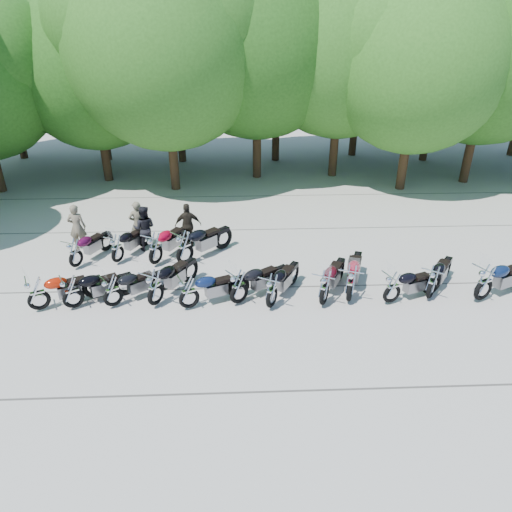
{
  "coord_description": "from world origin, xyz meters",
  "views": [
    {
      "loc": [
        -0.51,
        -10.62,
        7.24
      ],
      "look_at": [
        0.0,
        1.5,
        1.1
      ],
      "focal_mm": 32.0,
      "sensor_mm": 36.0,
      "label": 1
    }
  ],
  "objects_px": {
    "motorcycle_8": "(351,282)",
    "motorcycle_10": "(433,281)",
    "motorcycle_2": "(112,290)",
    "motorcycle_1": "(72,291)",
    "motorcycle_3": "(155,287)",
    "motorcycle_14": "(155,248)",
    "motorcycle_5": "(239,286)",
    "rider_1": "(144,228)",
    "rider_3": "(138,224)",
    "motorcycle_15": "(184,247)",
    "motorcycle_4": "(189,291)",
    "motorcycle_0": "(37,293)",
    "motorcycle_12": "(75,252)",
    "motorcycle_11": "(485,282)",
    "rider_2": "(188,225)",
    "rider_0": "(77,227)",
    "motorcycle_7": "(325,287)",
    "motorcycle_6": "(272,290)",
    "motorcycle_9": "(393,287)",
    "motorcycle_13": "(117,248)"
  },
  "relations": [
    {
      "from": "motorcycle_8",
      "to": "motorcycle_10",
      "type": "height_order",
      "value": "motorcycle_8"
    },
    {
      "from": "motorcycle_2",
      "to": "motorcycle_1",
      "type": "bearing_deg",
      "value": 55.77
    },
    {
      "from": "motorcycle_3",
      "to": "motorcycle_14",
      "type": "distance_m",
      "value": 2.56
    },
    {
      "from": "motorcycle_5",
      "to": "rider_1",
      "type": "height_order",
      "value": "rider_1"
    },
    {
      "from": "motorcycle_3",
      "to": "rider_3",
      "type": "distance_m",
      "value": 4.35
    },
    {
      "from": "motorcycle_15",
      "to": "rider_3",
      "type": "relative_size",
      "value": 1.45
    },
    {
      "from": "motorcycle_4",
      "to": "motorcycle_0",
      "type": "bearing_deg",
      "value": 65.4
    },
    {
      "from": "motorcycle_12",
      "to": "motorcycle_11",
      "type": "bearing_deg",
      "value": -165.91
    },
    {
      "from": "motorcycle_5",
      "to": "rider_2",
      "type": "height_order",
      "value": "rider_2"
    },
    {
      "from": "motorcycle_11",
      "to": "rider_1",
      "type": "relative_size",
      "value": 1.43
    },
    {
      "from": "motorcycle_3",
      "to": "motorcycle_8",
      "type": "xyz_separation_m",
      "value": [
        5.59,
        -0.02,
        0.02
      ]
    },
    {
      "from": "rider_0",
      "to": "motorcycle_12",
      "type": "bearing_deg",
      "value": 101.06
    },
    {
      "from": "motorcycle_15",
      "to": "rider_1",
      "type": "bearing_deg",
      "value": 4.61
    },
    {
      "from": "rider_0",
      "to": "motorcycle_7",
      "type": "bearing_deg",
      "value": 151.52
    },
    {
      "from": "motorcycle_14",
      "to": "motorcycle_15",
      "type": "xyz_separation_m",
      "value": [
        0.98,
        -0.04,
        0.04
      ]
    },
    {
      "from": "motorcycle_4",
      "to": "motorcycle_14",
      "type": "xyz_separation_m",
      "value": [
        -1.36,
        2.75,
        0.06
      ]
    },
    {
      "from": "motorcycle_0",
      "to": "motorcycle_12",
      "type": "height_order",
      "value": "motorcycle_0"
    },
    {
      "from": "motorcycle_1",
      "to": "rider_1",
      "type": "relative_size",
      "value": 1.27
    },
    {
      "from": "motorcycle_7",
      "to": "rider_1",
      "type": "distance_m",
      "value": 6.99
    },
    {
      "from": "motorcycle_0",
      "to": "motorcycle_6",
      "type": "height_order",
      "value": "motorcycle_6"
    },
    {
      "from": "rider_0",
      "to": "rider_2",
      "type": "distance_m",
      "value": 3.92
    },
    {
      "from": "motorcycle_3",
      "to": "motorcycle_15",
      "type": "bearing_deg",
      "value": -72.35
    },
    {
      "from": "motorcycle_1",
      "to": "rider_0",
      "type": "bearing_deg",
      "value": -15.63
    },
    {
      "from": "motorcycle_0",
      "to": "rider_0",
      "type": "distance_m",
      "value": 4.09
    },
    {
      "from": "motorcycle_8",
      "to": "rider_1",
      "type": "height_order",
      "value": "rider_1"
    },
    {
      "from": "motorcycle_4",
      "to": "motorcycle_9",
      "type": "relative_size",
      "value": 1.03
    },
    {
      "from": "motorcycle_4",
      "to": "motorcycle_13",
      "type": "distance_m",
      "value": 3.99
    },
    {
      "from": "rider_2",
      "to": "rider_3",
      "type": "height_order",
      "value": "rider_3"
    },
    {
      "from": "motorcycle_8",
      "to": "rider_2",
      "type": "distance_m",
      "value": 6.43
    },
    {
      "from": "motorcycle_10",
      "to": "rider_3",
      "type": "bearing_deg",
      "value": 14.11
    },
    {
      "from": "motorcycle_2",
      "to": "motorcycle_3",
      "type": "xyz_separation_m",
      "value": [
        1.2,
        0.02,
        0.07
      ]
    },
    {
      "from": "motorcycle_4",
      "to": "motorcycle_6",
      "type": "xyz_separation_m",
      "value": [
        2.33,
        -0.04,
        0.01
      ]
    },
    {
      "from": "motorcycle_12",
      "to": "rider_2",
      "type": "distance_m",
      "value": 3.92
    },
    {
      "from": "motorcycle_1",
      "to": "rider_3",
      "type": "relative_size",
      "value": 1.23
    },
    {
      "from": "motorcycle_13",
      "to": "motorcycle_9",
      "type": "bearing_deg",
      "value": -172.51
    },
    {
      "from": "rider_3",
      "to": "rider_2",
      "type": "bearing_deg",
      "value": 154.47
    },
    {
      "from": "motorcycle_3",
      "to": "motorcycle_10",
      "type": "bearing_deg",
      "value": -148.74
    },
    {
      "from": "motorcycle_13",
      "to": "rider_3",
      "type": "height_order",
      "value": "rider_3"
    },
    {
      "from": "motorcycle_5",
      "to": "motorcycle_11",
      "type": "relative_size",
      "value": 0.92
    },
    {
      "from": "motorcycle_0",
      "to": "motorcycle_14",
      "type": "distance_m",
      "value": 3.9
    },
    {
      "from": "rider_2",
      "to": "motorcycle_9",
      "type": "bearing_deg",
      "value": 138.26
    },
    {
      "from": "motorcycle_15",
      "to": "motorcycle_12",
      "type": "bearing_deg",
      "value": 45.44
    },
    {
      "from": "motorcycle_8",
      "to": "motorcycle_3",
      "type": "bearing_deg",
      "value": 20.15
    },
    {
      "from": "motorcycle_7",
      "to": "motorcycle_11",
      "type": "distance_m",
      "value": 4.64
    },
    {
      "from": "motorcycle_9",
      "to": "motorcycle_12",
      "type": "xyz_separation_m",
      "value": [
        -9.78,
        2.63,
        0.01
      ]
    },
    {
      "from": "motorcycle_3",
      "to": "motorcycle_15",
      "type": "height_order",
      "value": "motorcycle_15"
    },
    {
      "from": "motorcycle_15",
      "to": "motorcycle_1",
      "type": "bearing_deg",
      "value": 86.18
    },
    {
      "from": "motorcycle_2",
      "to": "motorcycle_14",
      "type": "bearing_deg",
      "value": -54.18
    },
    {
      "from": "motorcycle_6",
      "to": "motorcycle_7",
      "type": "bearing_deg",
      "value": -147.71
    },
    {
      "from": "rider_3",
      "to": "motorcycle_6",
      "type": "bearing_deg",
      "value": 114.7
    }
  ]
}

